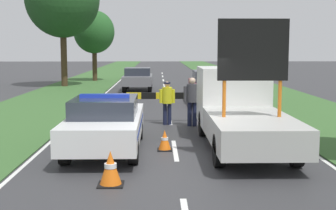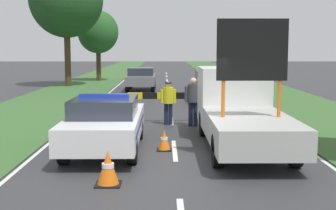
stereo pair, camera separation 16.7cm
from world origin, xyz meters
name	(u,v)px [view 2 (the right image)]	position (x,y,z in m)	size (l,w,h in m)	color
ground_plane	(176,161)	(0.00, 0.00, 0.00)	(160.00, 160.00, 0.00)	#333335
lane_markings	(169,101)	(0.00, 12.88, 0.00)	(7.33, 58.51, 0.01)	silver
grass_verge_left	(78,89)	(-6.04, 20.00, 0.01)	(4.65, 120.00, 0.03)	#38602D
grass_verge_right	(258,88)	(6.04, 20.00, 0.01)	(4.65, 120.00, 0.03)	#38602D
police_car	(105,122)	(-1.86, 1.28, 0.76)	(1.87, 4.98, 1.54)	white
work_truck	(239,108)	(1.86, 2.00, 1.05)	(2.04, 6.14, 3.45)	white
road_barrier	(172,97)	(0.02, 6.00, 0.92)	(3.27, 0.08, 1.11)	black
police_officer	(168,99)	(-0.13, 5.45, 0.92)	(0.56, 0.35, 1.55)	#191E38
pedestrian_civilian	(193,98)	(0.75, 5.14, 1.00)	(0.61, 0.39, 1.71)	#191E38
traffic_cone_near_police	(100,118)	(-2.53, 5.07, 0.29)	(0.42, 0.42, 0.58)	black
traffic_cone_centre_front	(219,113)	(1.81, 6.51, 0.28)	(0.41, 0.41, 0.57)	black
traffic_cone_near_truck	(164,140)	(-0.28, 1.25, 0.27)	(0.40, 0.40, 0.55)	black
traffic_cone_behind_barrier	(108,168)	(-1.41, -1.94, 0.35)	(0.52, 0.52, 0.71)	black
queued_car_wagon_maroon	(211,86)	(2.09, 12.07, 0.83)	(1.74, 4.68, 1.61)	maroon
queued_car_suv_grey	(141,78)	(-1.75, 18.94, 0.78)	(1.81, 4.13, 1.46)	slate
roadside_tree_near_right	(98,32)	(-5.62, 27.32, 3.97)	(3.31, 3.31, 5.73)	#42301E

